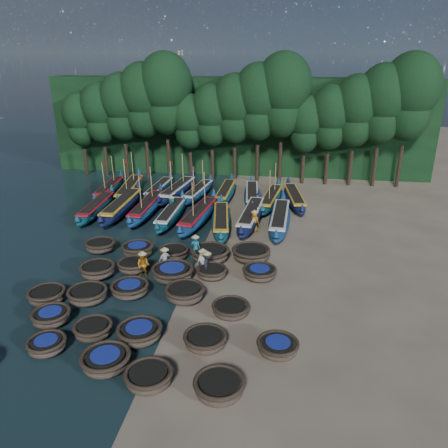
# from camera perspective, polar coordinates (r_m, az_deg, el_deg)

# --- Properties ---
(ground) EXTENTS (120.00, 120.00, 0.00)m
(ground) POSITION_cam_1_polar(r_m,az_deg,el_deg) (27.00, -4.03, -5.78)
(ground) COLOR gray
(ground) RESTS_ON ground
(foliage_wall) EXTENTS (40.00, 3.00, 10.00)m
(foliage_wall) POSITION_cam_1_polar(r_m,az_deg,el_deg) (47.79, 1.81, 12.63)
(foliage_wall) COLOR black
(foliage_wall) RESTS_ON ground
(coracle_1) EXTENTS (2.12, 2.12, 0.64)m
(coracle_1) POSITION_cam_1_polar(r_m,az_deg,el_deg) (21.39, -22.15, -14.39)
(coracle_1) COLOR #4E4131
(coracle_1) RESTS_ON ground
(coracle_2) EXTENTS (2.16, 2.16, 0.74)m
(coracle_2) POSITION_cam_1_polar(r_m,az_deg,el_deg) (19.63, -15.19, -16.79)
(coracle_2) COLOR #4E4131
(coracle_2) RESTS_ON ground
(coracle_3) EXTENTS (2.40, 2.40, 0.70)m
(coracle_3) POSITION_cam_1_polar(r_m,az_deg,el_deg) (18.51, -9.82, -19.08)
(coracle_3) COLOR #4E4131
(coracle_3) RESTS_ON ground
(coracle_4) EXTENTS (2.03, 2.03, 0.75)m
(coracle_4) POSITION_cam_1_polar(r_m,az_deg,el_deg) (17.82, -0.65, -20.49)
(coracle_4) COLOR #4E4131
(coracle_4) RESTS_ON ground
(coracle_5) EXTENTS (1.89, 1.89, 0.72)m
(coracle_5) POSITION_cam_1_polar(r_m,az_deg,el_deg) (23.21, -21.65, -11.15)
(coracle_5) COLOR #4E4131
(coracle_5) RESTS_ON ground
(coracle_6) EXTENTS (2.03, 2.03, 0.71)m
(coracle_6) POSITION_cam_1_polar(r_m,az_deg,el_deg) (21.64, -16.73, -13.04)
(coracle_6) COLOR #4E4131
(coracle_6) RESTS_ON ground
(coracle_7) EXTENTS (2.14, 2.14, 0.74)m
(coracle_7) POSITION_cam_1_polar(r_m,az_deg,el_deg) (20.91, -10.98, -13.71)
(coracle_7) COLOR #4E4131
(coracle_7) RESTS_ON ground
(coracle_8) EXTENTS (1.99, 1.99, 0.67)m
(coracle_8) POSITION_cam_1_polar(r_m,az_deg,el_deg) (20.19, -2.48, -14.87)
(coracle_8) COLOR #4E4131
(coracle_8) RESTS_ON ground
(coracle_9) EXTENTS (1.96, 1.96, 0.65)m
(coracle_9) POSITION_cam_1_polar(r_m,az_deg,el_deg) (19.94, 7.03, -15.61)
(coracle_9) COLOR #4E4131
(coracle_9) RESTS_ON ground
(coracle_10) EXTENTS (1.99, 1.99, 0.73)m
(coracle_10) POSITION_cam_1_polar(r_m,az_deg,el_deg) (25.13, -22.14, -8.60)
(coracle_10) COLOR #4E4131
(coracle_10) RESTS_ON ground
(coracle_11) EXTENTS (2.13, 2.13, 0.76)m
(coracle_11) POSITION_cam_1_polar(r_m,az_deg,el_deg) (24.44, -17.39, -8.77)
(coracle_11) COLOR #4E4131
(coracle_11) RESTS_ON ground
(coracle_12) EXTENTS (2.08, 2.08, 0.73)m
(coracle_12) POSITION_cam_1_polar(r_m,az_deg,el_deg) (24.43, -12.20, -8.26)
(coracle_12) COLOR #4E4131
(coracle_12) RESTS_ON ground
(coracle_13) EXTENTS (2.16, 2.16, 0.80)m
(coracle_13) POSITION_cam_1_polar(r_m,az_deg,el_deg) (23.54, -5.15, -8.93)
(coracle_13) COLOR #4E4131
(coracle_13) RESTS_ON ground
(coracle_14) EXTENTS (2.18, 2.18, 0.63)m
(coracle_14) POSITION_cam_1_polar(r_m,az_deg,el_deg) (22.31, 0.89, -11.01)
(coracle_14) COLOR #4E4131
(coracle_14) RESTS_ON ground
(coracle_15) EXTENTS (2.48, 2.48, 0.82)m
(coracle_15) POSITION_cam_1_polar(r_m,az_deg,el_deg) (26.76, -16.20, -5.79)
(coracle_15) COLOR #4E4131
(coracle_15) RESTS_ON ground
(coracle_16) EXTENTS (1.90, 1.90, 0.72)m
(coracle_16) POSITION_cam_1_polar(r_m,az_deg,el_deg) (26.91, -11.80, -5.33)
(coracle_16) COLOR #4E4131
(coracle_16) RESTS_ON ground
(coracle_17) EXTENTS (2.47, 2.47, 0.83)m
(coracle_17) POSITION_cam_1_polar(r_m,az_deg,el_deg) (25.59, -6.75, -6.30)
(coracle_17) COLOR #4E4131
(coracle_17) RESTS_ON ground
(coracle_18) EXTENTS (1.91, 1.91, 0.65)m
(coracle_18) POSITION_cam_1_polar(r_m,az_deg,el_deg) (25.71, -1.66, -6.28)
(coracle_18) COLOR #4E4131
(coracle_18) RESTS_ON ground
(coracle_19) EXTENTS (2.40, 2.40, 0.70)m
(coracle_19) POSITION_cam_1_polar(r_m,az_deg,el_deg) (25.67, 4.66, -6.32)
(coracle_19) COLOR #4E4131
(coracle_19) RESTS_ON ground
(coracle_20) EXTENTS (2.38, 2.38, 0.75)m
(coracle_20) POSITION_cam_1_polar(r_m,az_deg,el_deg) (30.07, -15.85, -2.74)
(coracle_20) COLOR #4E4131
(coracle_20) RESTS_ON ground
(coracle_21) EXTENTS (2.10, 2.10, 0.83)m
(coracle_21) POSITION_cam_1_polar(r_m,az_deg,el_deg) (28.80, -11.22, -3.28)
(coracle_21) COLOR #4E4131
(coracle_21) RESTS_ON ground
(coracle_22) EXTENTS (2.16, 2.16, 0.71)m
(coracle_22) POSITION_cam_1_polar(r_m,az_deg,el_deg) (28.21, -6.57, -3.70)
(coracle_22) COLOR #4E4131
(coracle_22) RESTS_ON ground
(coracle_23) EXTENTS (2.76, 2.76, 0.84)m
(coracle_23) POSITION_cam_1_polar(r_m,az_deg,el_deg) (27.72, -1.86, -3.88)
(coracle_23) COLOR #4E4131
(coracle_23) RESTS_ON ground
(coracle_24) EXTENTS (3.01, 3.01, 0.85)m
(coracle_24) POSITION_cam_1_polar(r_m,az_deg,el_deg) (27.76, 3.54, -3.86)
(coracle_24) COLOR #4E4131
(coracle_24) RESTS_ON ground
(long_boat_1) EXTENTS (1.81, 8.09, 1.43)m
(long_boat_1) POSITION_cam_1_polar(r_m,az_deg,el_deg) (37.22, -16.29, 2.11)
(long_boat_1) COLOR #0F4E59
(long_boat_1) RESTS_ON ground
(long_boat_2) EXTENTS (1.66, 9.19, 1.62)m
(long_boat_2) POSITION_cam_1_polar(r_m,az_deg,el_deg) (36.83, -13.21, 2.32)
(long_boat_2) COLOR #0F1439
(long_boat_2) RESTS_ON ground
(long_boat_3) EXTENTS (1.54, 8.71, 3.70)m
(long_boat_3) POSITION_cam_1_polar(r_m,az_deg,el_deg) (36.15, -10.06, 2.16)
(long_boat_3) COLOR navy
(long_boat_3) RESTS_ON ground
(long_boat_4) EXTENTS (1.45, 8.03, 1.41)m
(long_boat_4) POSITION_cam_1_polar(r_m,az_deg,el_deg) (34.56, -6.92, 1.35)
(long_boat_4) COLOR #0F4E59
(long_boat_4) RESTS_ON ground
(long_boat_5) EXTENTS (2.53, 8.79, 3.76)m
(long_boat_5) POSITION_cam_1_polar(r_m,az_deg,el_deg) (33.86, -3.32, 1.14)
(long_boat_5) COLOR navy
(long_boat_5) RESTS_ON ground
(long_boat_6) EXTENTS (2.60, 8.21, 1.46)m
(long_boat_6) POSITION_cam_1_polar(r_m,az_deg,el_deg) (32.85, -0.39, 0.45)
(long_boat_6) COLOR #0F4E59
(long_boat_6) RESTS_ON ground
(long_boat_7) EXTENTS (2.23, 8.84, 1.56)m
(long_boat_7) POSITION_cam_1_polar(r_m,az_deg,el_deg) (33.77, 3.54, 1.08)
(long_boat_7) COLOR #0F1439
(long_boat_7) RESTS_ON ground
(long_boat_8) EXTENTS (1.90, 8.95, 1.58)m
(long_boat_8) POSITION_cam_1_polar(r_m,az_deg,el_deg) (33.33, 7.29, 0.67)
(long_boat_8) COLOR navy
(long_boat_8) RESTS_ON ground
(long_boat_9) EXTENTS (1.94, 8.01, 3.41)m
(long_boat_9) POSITION_cam_1_polar(r_m,az_deg,el_deg) (42.08, -14.75, 4.47)
(long_boat_9) COLOR #0F4E59
(long_boat_9) RESTS_ON ground
(long_boat_10) EXTENTS (2.62, 8.97, 3.84)m
(long_boat_10) POSITION_cam_1_polar(r_m,az_deg,el_deg) (41.24, -12.22, 4.46)
(long_boat_10) COLOR navy
(long_boat_10) RESTS_ON ground
(long_boat_11) EXTENTS (1.62, 7.54, 1.33)m
(long_boat_11) POSITION_cam_1_polar(r_m,az_deg,el_deg) (41.27, -8.47, 4.57)
(long_boat_11) COLOR #0F4E59
(long_boat_11) RESTS_ON ground
(long_boat_12) EXTENTS (2.63, 8.65, 3.70)m
(long_boat_12) POSITION_cam_1_polar(r_m,az_deg,el_deg) (40.33, -6.10, 4.41)
(long_boat_12) COLOR #0F1439
(long_boat_12) RESTS_ON ground
(long_boat_13) EXTENTS (2.34, 7.51, 3.22)m
(long_boat_13) POSITION_cam_1_polar(r_m,az_deg,el_deg) (39.99, -3.39, 4.23)
(long_boat_13) COLOR navy
(long_boat_13) RESTS_ON ground
(long_boat_14) EXTENTS (1.53, 7.94, 1.40)m
(long_boat_14) POSITION_cam_1_polar(r_m,az_deg,el_deg) (39.71, 0.22, 4.17)
(long_boat_14) COLOR #0F4E59
(long_boat_14) RESTS_ON ground
(long_boat_15) EXTENTS (2.13, 8.16, 1.44)m
(long_boat_15) POSITION_cam_1_polar(r_m,az_deg,el_deg) (38.95, 3.68, 3.81)
(long_boat_15) COLOR navy
(long_boat_15) RESTS_ON ground
(long_boat_16) EXTENTS (2.50, 8.16, 3.50)m
(long_boat_16) POSITION_cam_1_polar(r_m,az_deg,el_deg) (38.01, 6.15, 3.28)
(long_boat_16) COLOR #0F4E59
(long_boat_16) RESTS_ON ground
(long_boat_17) EXTENTS (2.59, 8.12, 1.44)m
(long_boat_17) POSITION_cam_1_polar(r_m,az_deg,el_deg) (38.50, 9.16, 3.36)
(long_boat_17) COLOR #0F1439
(long_boat_17) RESTS_ON ground
(fisherman_0) EXTENTS (0.84, 0.68, 1.70)m
(fisherman_0) POSITION_cam_1_polar(r_m,az_deg,el_deg) (26.07, -2.77, -4.77)
(fisherman_0) COLOR silver
(fisherman_0) RESTS_ON ground
(fisherman_1) EXTENTS (0.62, 0.52, 1.87)m
(fisherman_1) POSITION_cam_1_polar(r_m,az_deg,el_deg) (27.57, -3.74, -3.00)
(fisherman_1) COLOR #1A5F6D
(fisherman_1) RESTS_ON ground
(fisherman_2) EXTENTS (0.84, 0.69, 1.77)m
(fisherman_2) POSITION_cam_1_polar(r_m,az_deg,el_deg) (25.99, -10.53, -5.17)
(fisherman_2) COLOR #AF6D17
(fisherman_2) RESTS_ON ground
(fisherman_3) EXTENTS (0.56, 0.98, 1.71)m
(fisherman_3) POSITION_cam_1_polar(r_m,az_deg,el_deg) (25.74, -2.20, -5.18)
(fisherman_3) COLOR black
(fisherman_3) RESTS_ON ground
(fisherman_4) EXTENTS (0.88, 0.89, 1.71)m
(fisherman_4) POSITION_cam_1_polar(r_m,az_deg,el_deg) (26.43, -7.71, -4.55)
(fisherman_4) COLOR silver
(fisherman_4) RESTS_ON ground
(fisherman_5) EXTENTS (0.69, 1.52, 1.78)m
(fisherman_5) POSITION_cam_1_polar(r_m,az_deg,el_deg) (35.52, -6.86, 2.41)
(fisherman_5) COLOR #1A5F6D
(fisherman_5) RESTS_ON ground
(fisherman_6) EXTENTS (0.93, 0.82, 1.81)m
(fisherman_6) POSITION_cam_1_polar(r_m,az_deg,el_deg) (32.05, 3.99, 0.45)
(fisherman_6) COLOR #AF6D17
(fisherman_6) RESTS_ON ground
(tree_0) EXTENTS (3.68, 3.68, 8.68)m
(tree_0) POSITION_cam_1_polar(r_m,az_deg,el_deg) (48.78, -18.22, 12.94)
(tree_0) COLOR black
(tree_0) RESTS_ON ground
(tree_1) EXTENTS (4.09, 4.09, 9.65)m
(tree_1) POSITION_cam_1_polar(r_m,az_deg,el_deg) (47.73, -15.76, 13.85)
(tree_1) COLOR black
(tree_1) RESTS_ON ground
(tree_2) EXTENTS (4.51, 4.51, 10.63)m
(tree_2) POSITION_cam_1_polar(r_m,az_deg,el_deg) (46.79, -13.17, 14.78)
(tree_2) COLOR black
(tree_2) RESTS_ON ground
(tree_3) EXTENTS (4.92, 4.92, 11.60)m
(tree_3) POSITION_cam_1_polar(r_m,az_deg,el_deg) (45.95, -10.47, 15.71)
(tree_3) COLOR black
(tree_3) RESTS_ON ground
(tree_4) EXTENTS (5.34, 5.34, 12.58)m
(tree_4) POSITION_cam_1_polar(r_m,az_deg,el_deg) (45.22, -7.64, 16.64)
(tree_4) COLOR black
(tree_4) RESTS_ON ground
(tree_5) EXTENTS (3.68, 3.68, 8.68)m
(tree_5) POSITION_cam_1_polar(r_m,az_deg,el_deg) (44.96, -4.56, 13.27)
(tree_5) COLOR black
(tree_5) RESTS_ON ground
(tree_6) EXTENTS (4.09, 4.09, 9.65)m
(tree_6) POSITION_cam_1_polar(r_m,az_deg,el_deg) (44.43, -1.60, 14.10)
(tree_6) COLOR black
(tree_6) RESTS_ON ground
(tree_7) EXTENTS (4.51, 4.51, 10.63)m
(tree_7) POSITION_cam_1_polar(r_m,az_deg,el_deg) (44.02, 1.44, 14.92)
(tree_7) COLOR black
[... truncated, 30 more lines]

